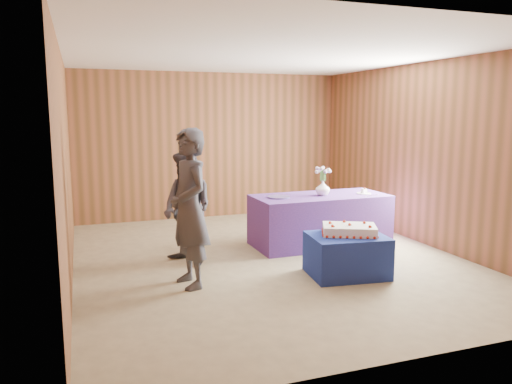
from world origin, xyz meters
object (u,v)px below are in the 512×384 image
serving_table (320,220)px  vase (323,188)px  guest_right (188,208)px  sheet_cake (349,230)px  cake_table (347,255)px  guest_left (189,208)px

serving_table → vase: bearing=-44.6°
guest_right → vase: bearing=67.7°
sheet_cake → vase: 1.43m
cake_table → guest_right: bearing=154.3°
sheet_cake → guest_right: bearing=174.1°
serving_table → guest_right: size_ratio=1.35×
serving_table → guest_right: (-2.06, -0.31, 0.37)m
cake_table → serving_table: serving_table is taller
serving_table → sheet_cake: (-0.30, -1.38, 0.18)m
cake_table → guest_left: 2.00m
cake_table → vase: vase is taller
cake_table → sheet_cake: (0.04, 0.03, 0.31)m
vase → serving_table: bearing=136.3°
cake_table → guest_right: (-1.72, 1.10, 0.49)m
guest_left → guest_right: (0.15, 0.82, -0.16)m
serving_table → sheet_cake: 1.43m
cake_table → guest_left: bearing=178.5°
cake_table → serving_table: bearing=83.2°
sheet_cake → serving_table: bearing=102.9°
sheet_cake → guest_right: (-1.76, 1.07, 0.18)m
guest_left → guest_right: bearing=159.4°
serving_table → vase: (0.03, -0.02, 0.48)m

